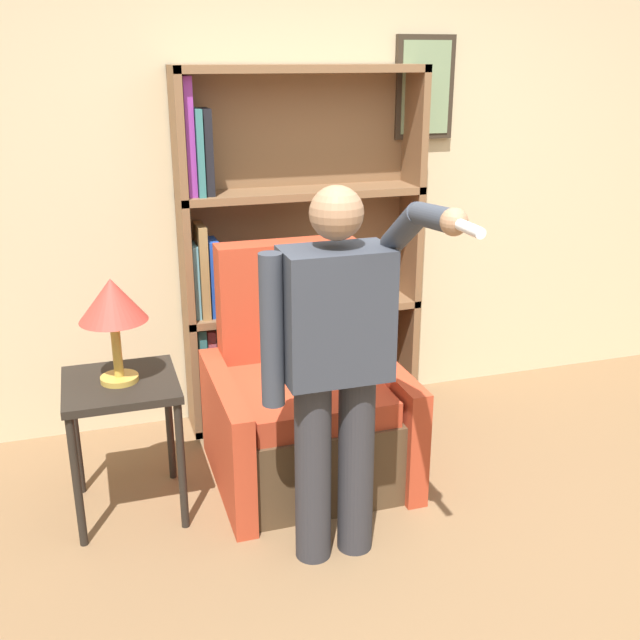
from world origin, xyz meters
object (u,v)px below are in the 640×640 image
object	(u,v)px
armchair	(304,407)
bookcase	(282,256)
person_standing	(336,359)
table_lamp	(112,304)
side_table	(122,403)

from	to	relation	value
armchair	bookcase	bearing A→B (deg)	83.97
person_standing	table_lamp	size ratio (longest dim) A/B	3.32
bookcase	person_standing	world-z (taller)	bookcase
bookcase	armchair	size ratio (longest dim) A/B	1.74
side_table	table_lamp	bearing A→B (deg)	0.00
armchair	table_lamp	bearing A→B (deg)	-173.60
bookcase	armchair	distance (m)	0.89
armchair	side_table	bearing A→B (deg)	-173.60
bookcase	armchair	bearing A→B (deg)	-96.03
person_standing	armchair	bearing A→B (deg)	84.28
side_table	bookcase	bearing A→B (deg)	38.03
side_table	person_standing	bearing A→B (deg)	-36.74
bookcase	table_lamp	xyz separation A→B (m)	(-0.94, -0.73, 0.05)
bookcase	person_standing	xyz separation A→B (m)	(-0.14, -1.33, -0.07)
person_standing	table_lamp	distance (m)	1.01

